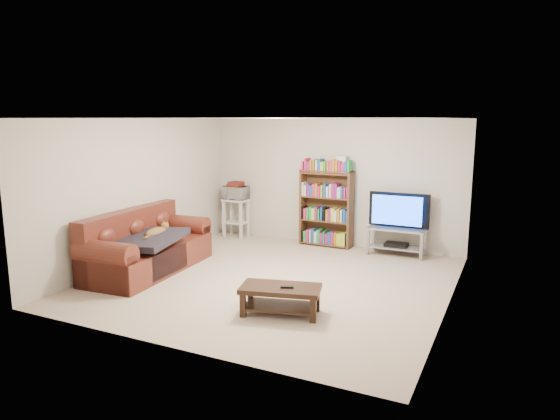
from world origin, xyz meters
The scene contains 19 objects.
floor centered at (0.00, 0.00, 0.00)m, with size 5.00×5.00×0.00m, color #C8AF94.
ceiling centered at (0.00, 0.00, 2.40)m, with size 5.00×5.00×0.00m, color white.
wall_back centered at (0.00, 2.50, 1.20)m, with size 5.00×5.00×0.00m, color beige.
wall_front centered at (0.00, -2.50, 1.20)m, with size 5.00×5.00×0.00m, color beige.
wall_left centered at (-2.50, 0.00, 1.20)m, with size 5.00×5.00×0.00m, color beige.
wall_right centered at (2.50, 0.00, 1.20)m, with size 5.00×5.00×0.00m, color beige.
sofa centered at (-2.09, -0.44, 0.34)m, with size 1.15×2.34×0.97m.
blanket centered at (-1.89, -0.58, 0.56)m, with size 0.88×1.14×0.10m, color black.
cat centered at (-1.91, -0.38, 0.62)m, with size 0.25×0.62×0.19m, color brown, non-canonical shape.
coffee_table centered at (0.65, -1.15, 0.25)m, with size 1.07×0.72×0.36m.
remote centered at (0.75, -1.18, 0.37)m, with size 0.16×0.04×0.02m, color black.
tv_stand centered at (1.34, 2.19, 0.34)m, with size 0.99×0.45×0.50m.
television centered at (1.34, 2.19, 0.80)m, with size 1.07×0.14×0.61m, color black.
dvd_player centered at (1.34, 2.19, 0.19)m, with size 0.40×0.28×0.06m, color black.
bookshelf centered at (-0.04, 2.30, 0.74)m, with size 1.01×0.33×1.45m.
shelf_clutter centered at (0.06, 2.31, 1.55)m, with size 0.74×0.23×0.28m.
microwave_stand centered at (-1.96, 2.19, 0.50)m, with size 0.51×0.38×0.78m.
microwave centered at (-1.96, 2.19, 0.92)m, with size 0.48×0.33×0.27m, color silver.
game_boxes centered at (-1.96, 2.19, 1.08)m, with size 0.29×0.25×0.05m, color maroon.
Camera 1 is at (3.19, -6.46, 2.39)m, focal length 32.00 mm.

